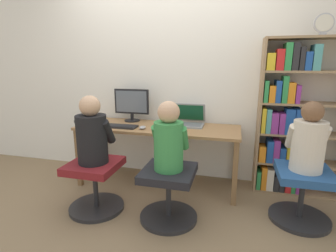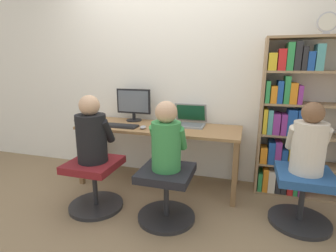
{
  "view_description": "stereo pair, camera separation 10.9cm",
  "coord_description": "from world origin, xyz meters",
  "views": [
    {
      "loc": [
        0.84,
        -2.47,
        1.41
      ],
      "look_at": [
        0.17,
        0.12,
        0.76
      ],
      "focal_mm": 28.0,
      "sensor_mm": 36.0,
      "label": 1
    },
    {
      "loc": [
        0.95,
        -2.44,
        1.41
      ],
      "look_at": [
        0.17,
        0.12,
        0.76
      ],
      "focal_mm": 28.0,
      "sensor_mm": 36.0,
      "label": 2
    }
  ],
  "objects": [
    {
      "name": "person_near_shelf",
      "position": [
        1.47,
        -0.08,
        0.76
      ],
      "size": [
        0.33,
        0.29,
        0.61
      ],
      "color": "beige",
      "rests_on": "office_chair_side"
    },
    {
      "name": "desktop_monitor",
      "position": [
        -0.39,
        0.5,
        0.91
      ],
      "size": [
        0.44,
        0.19,
        0.4
      ],
      "color": "black",
      "rests_on": "desk"
    },
    {
      "name": "wall_back",
      "position": [
        0.0,
        0.69,
        1.3
      ],
      "size": [
        10.0,
        0.05,
        2.6
      ],
      "color": "white",
      "rests_on": "ground_plane"
    },
    {
      "name": "ground_plane",
      "position": [
        0.0,
        0.0,
        0.0
      ],
      "size": [
        14.0,
        14.0,
        0.0
      ],
      "primitive_type": "plane",
      "color": "#846B4C"
    },
    {
      "name": "person_at_laptop",
      "position": [
        0.3,
        -0.36,
        0.76
      ],
      "size": [
        0.32,
        0.28,
        0.61
      ],
      "color": "#388C47",
      "rests_on": "office_chair_right"
    },
    {
      "name": "bookshelf",
      "position": [
        1.43,
        0.5,
        0.8
      ],
      "size": [
        0.92,
        0.29,
        1.66
      ],
      "color": "#997A56",
      "rests_on": "ground_plane"
    },
    {
      "name": "desk",
      "position": [
        0.0,
        0.31,
        0.63
      ],
      "size": [
        1.84,
        0.62,
        0.71
      ],
      "color": "olive",
      "rests_on": "ground_plane"
    },
    {
      "name": "office_chair_side",
      "position": [
        1.47,
        -0.08,
        0.28
      ],
      "size": [
        0.53,
        0.53,
        0.49
      ],
      "color": "#262628",
      "rests_on": "ground_plane"
    },
    {
      "name": "office_chair_left",
      "position": [
        -0.43,
        -0.38,
        0.28
      ],
      "size": [
        0.53,
        0.53,
        0.49
      ],
      "color": "#262628",
      "rests_on": "ground_plane"
    },
    {
      "name": "keyboard",
      "position": [
        -0.4,
        0.16,
        0.72
      ],
      "size": [
        0.39,
        0.15,
        0.03
      ],
      "color": "#232326",
      "rests_on": "desk"
    },
    {
      "name": "office_chair_right",
      "position": [
        0.3,
        -0.36,
        0.28
      ],
      "size": [
        0.53,
        0.53,
        0.49
      ],
      "color": "#262628",
      "rests_on": "ground_plane"
    },
    {
      "name": "computer_mouse_by_keyboard",
      "position": [
        -0.13,
        0.15,
        0.72
      ],
      "size": [
        0.07,
        0.1,
        0.04
      ],
      "color": "#99999E",
      "rests_on": "desk"
    },
    {
      "name": "desk_clock",
      "position": [
        1.6,
        0.43,
        1.77
      ],
      "size": [
        0.18,
        0.03,
        0.2
      ],
      "color": "#B2B2B7",
      "rests_on": "bookshelf"
    },
    {
      "name": "person_at_monitor",
      "position": [
        -0.43,
        -0.38,
        0.77
      ],
      "size": [
        0.35,
        0.31,
        0.64
      ],
      "color": "black",
      "rests_on": "office_chair_left"
    },
    {
      "name": "laptop",
      "position": [
        0.32,
        0.47,
        0.76
      ],
      "size": [
        0.38,
        0.34,
        0.24
      ],
      "color": "gray",
      "rests_on": "desk"
    }
  ]
}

